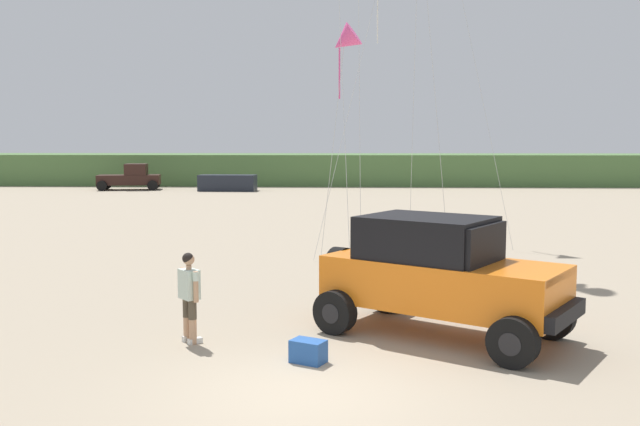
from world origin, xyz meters
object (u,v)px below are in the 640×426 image
Objects in this scene: distant_pickup at (131,178)px; distant_sedan at (228,183)px; person_watching at (189,292)px; kite_pink_ribbon at (345,41)px; jeep at (439,273)px; cooler_box at (308,351)px.

distant_pickup is 1.16× the size of distant_sedan.
kite_pink_ribbon is at bearing 72.25° from person_watching.
kite_pink_ribbon is (8.77, -30.68, 6.03)m from distant_sedan.
jeep is 4.66m from person_watching.
cooler_box is at bearing -93.27° from kite_pink_ribbon.
distant_pickup is 7.65m from distant_sedan.
person_watching is 42.54m from distant_pickup.
person_watching is at bearing -179.15° from cooler_box.
kite_pink_ribbon is (0.56, 9.78, 6.44)m from cooler_box.
cooler_box is at bearing -144.20° from jeep.
person_watching is 0.40× the size of distant_sedan.
kite_pink_ribbon is (16.36, -31.61, 5.70)m from distant_pickup.
person_watching is at bearing -79.06° from distant_sedan.
jeep is 2.97× the size of person_watching.
jeep reaches higher than person_watching.
distant_sedan is (-10.60, 38.74, -0.60)m from jeep.
person_watching is (-4.61, -0.64, -0.26)m from jeep.
jeep is 0.69× the size of kite_pink_ribbon.
distant_sedan is 32.47m from kite_pink_ribbon.
cooler_box is 0.13× the size of distant_sedan.
distant_sedan is (7.59, -0.93, -0.34)m from distant_pickup.
jeep is 8.84× the size of cooler_box.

